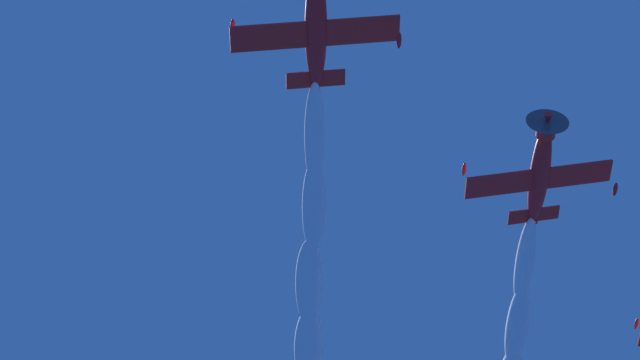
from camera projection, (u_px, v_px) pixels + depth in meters
name	position (u px, v px, depth m)	size (l,w,h in m)	color
airplane_lead	(316.00, 24.00, 64.74)	(7.87, 7.67, 2.81)	red
airplane_left_wingman	(540.00, 171.00, 72.38)	(7.80, 7.66, 2.93)	red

